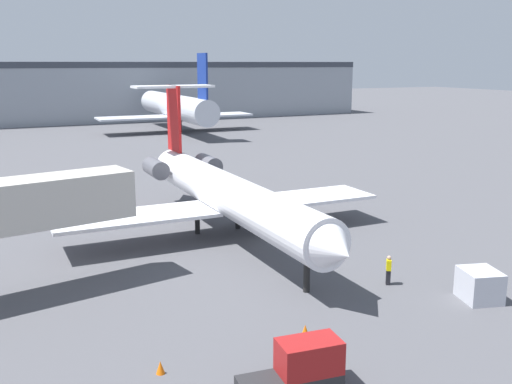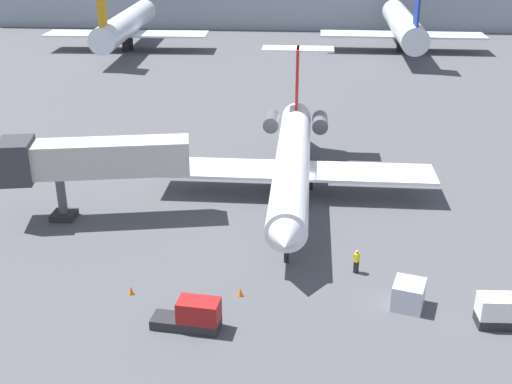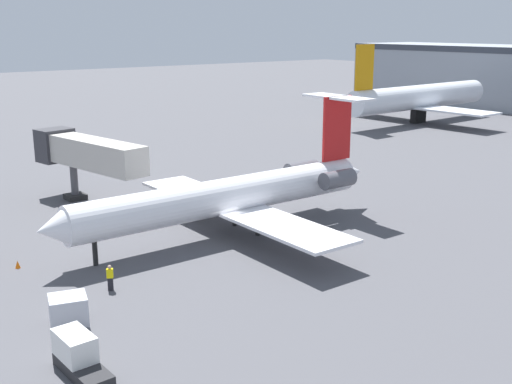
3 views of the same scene
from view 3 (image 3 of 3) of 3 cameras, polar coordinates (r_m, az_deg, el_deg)
The scene contains 8 objects.
ground_plane at distance 50.06m, azimuth -3.12°, elevation -4.29°, with size 400.00×400.00×0.10m, color #4C4C51.
regional_jet at distance 50.49m, azimuth -1.99°, elevation -0.17°, with size 23.82×30.12×10.30m.
jet_bridge at distance 61.09m, azimuth -15.24°, elevation 3.44°, with size 14.44×5.47×6.55m.
ground_crew_marshaller at distance 41.34m, azimuth -12.97°, elevation -7.50°, with size 0.44×0.48×1.69m.
baggage_tug_lead at distance 32.62m, azimuth -15.67°, elevation -14.01°, with size 4.05×1.55×1.90m.
cargo_container_uld at distance 37.57m, azimuth -16.50°, elevation -10.13°, with size 2.31×2.47×1.64m.
traffic_cone_near at distance 47.03m, azimuth -20.63°, elevation -6.10°, with size 0.36×0.36×0.55m.
parked_airliner_west_end at distance 113.37m, azimuth 14.41°, elevation 8.21°, with size 27.91×33.12×13.49m.
Camera 3 is at (39.24, -26.49, 16.19)m, focal length 44.53 mm.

